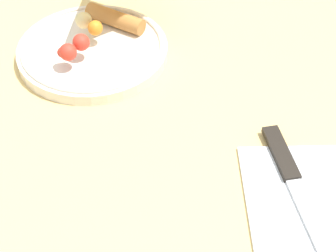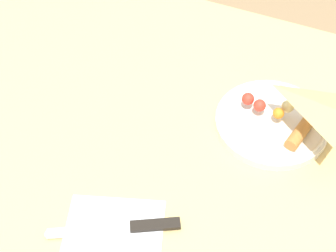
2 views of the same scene
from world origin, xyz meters
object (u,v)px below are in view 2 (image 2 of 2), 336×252
at_px(plate_pizza, 272,120).
at_px(napkin_folded, 114,230).
at_px(butter_knife, 121,228).
at_px(dining_table, 206,175).

bearing_deg(plate_pizza, napkin_folded, 62.27).
bearing_deg(plate_pizza, butter_knife, 63.33).
relative_size(plate_pizza, butter_knife, 1.07).
bearing_deg(dining_table, butter_knife, 73.65).
height_order(napkin_folded, butter_knife, butter_knife).
bearing_deg(napkin_folded, butter_knife, -151.22).
xyz_separation_m(plate_pizza, napkin_folded, (0.17, 0.32, -0.01)).
bearing_deg(butter_knife, dining_table, -135.13).
bearing_deg(butter_knife, plate_pizza, -145.46).
bearing_deg(butter_knife, napkin_folded, 0.00).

